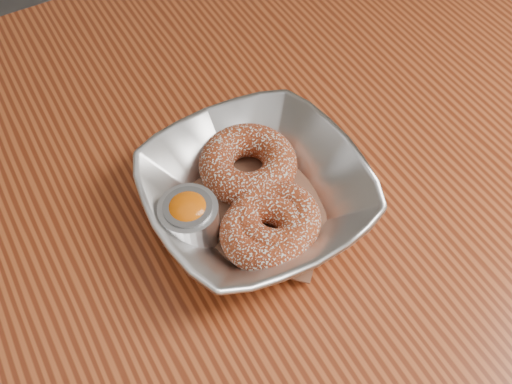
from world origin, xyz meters
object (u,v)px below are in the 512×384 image
table (249,227)px  donut_front (265,233)px  donut_extra (275,219)px  donut_back (248,164)px  serving_bowl (256,194)px  ramekin (189,219)px

table → donut_front: size_ratio=13.72×
table → donut_extra: donut_extra is taller
table → donut_front: donut_front is taller
donut_back → serving_bowl: bearing=-107.3°
donut_front → ramekin: bearing=143.2°
donut_front → donut_extra: (0.02, 0.01, 0.00)m
donut_extra → ramekin: bearing=154.6°
donut_extra → ramekin: (-0.07, 0.03, 0.01)m
table → donut_extra: 0.15m
donut_back → donut_front: bearing=-107.9°
ramekin → donut_back: bearing=23.3°
donut_extra → ramekin: 0.08m
donut_back → table: bearing=57.3°
donut_back → donut_front: (-0.03, -0.08, -0.00)m
serving_bowl → donut_extra: (0.00, -0.03, -0.00)m
serving_bowl → donut_back: serving_bowl is taller
donut_extra → ramekin: size_ratio=1.58×
donut_front → ramekin: 0.07m
serving_bowl → donut_front: size_ratio=2.48×
serving_bowl → ramekin: size_ratio=3.83×
donut_front → ramekin: ramekin is taller
table → serving_bowl: serving_bowl is taller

